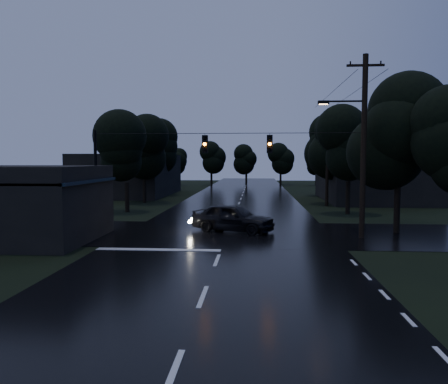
# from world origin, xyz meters

# --- Properties ---
(ground) EXTENTS (160.00, 160.00, 0.00)m
(ground) POSITION_xyz_m (0.00, 0.00, 0.00)
(ground) COLOR black
(ground) RESTS_ON ground
(main_road) EXTENTS (12.00, 120.00, 0.02)m
(main_road) POSITION_xyz_m (0.00, 30.00, 0.00)
(main_road) COLOR black
(main_road) RESTS_ON ground
(cross_street) EXTENTS (60.00, 9.00, 0.02)m
(cross_street) POSITION_xyz_m (0.00, 12.00, 0.00)
(cross_street) COLOR black
(cross_street) RESTS_ON ground
(building_far_right) EXTENTS (10.00, 14.00, 4.40)m
(building_far_right) POSITION_xyz_m (14.00, 34.00, 2.20)
(building_far_right) COLOR black
(building_far_right) RESTS_ON ground
(building_far_left) EXTENTS (10.00, 16.00, 5.00)m
(building_far_left) POSITION_xyz_m (-14.00, 40.00, 2.50)
(building_far_left) COLOR black
(building_far_left) RESTS_ON ground
(utility_pole_main) EXTENTS (3.50, 0.30, 10.00)m
(utility_pole_main) POSITION_xyz_m (7.41, 11.00, 5.26)
(utility_pole_main) COLOR black
(utility_pole_main) RESTS_ON ground
(utility_pole_far) EXTENTS (2.00, 0.30, 7.50)m
(utility_pole_far) POSITION_xyz_m (8.30, 28.00, 3.88)
(utility_pole_far) COLOR black
(utility_pole_far) RESTS_ON ground
(anchor_pole_left) EXTENTS (0.18, 0.18, 6.00)m
(anchor_pole_left) POSITION_xyz_m (-7.50, 11.00, 3.00)
(anchor_pole_left) COLOR black
(anchor_pole_left) RESTS_ON ground
(span_signals) EXTENTS (15.00, 0.37, 1.12)m
(span_signals) POSITION_xyz_m (0.56, 10.99, 5.24)
(span_signals) COLOR black
(span_signals) RESTS_ON ground
(tree_corner_near) EXTENTS (4.48, 4.48, 9.44)m
(tree_corner_near) POSITION_xyz_m (10.00, 13.00, 5.99)
(tree_corner_near) COLOR black
(tree_corner_near) RESTS_ON ground
(tree_left_a) EXTENTS (3.92, 3.92, 8.26)m
(tree_left_a) POSITION_xyz_m (-9.00, 22.00, 5.24)
(tree_left_a) COLOR black
(tree_left_a) RESTS_ON ground
(tree_left_b) EXTENTS (4.20, 4.20, 8.85)m
(tree_left_b) POSITION_xyz_m (-9.60, 30.00, 5.62)
(tree_left_b) COLOR black
(tree_left_b) RESTS_ON ground
(tree_left_c) EXTENTS (4.48, 4.48, 9.44)m
(tree_left_c) POSITION_xyz_m (-10.20, 40.00, 5.99)
(tree_left_c) COLOR black
(tree_left_c) RESTS_ON ground
(tree_right_a) EXTENTS (4.20, 4.20, 8.85)m
(tree_right_a) POSITION_xyz_m (9.00, 22.00, 5.62)
(tree_right_a) COLOR black
(tree_right_a) RESTS_ON ground
(tree_right_b) EXTENTS (4.48, 4.48, 9.44)m
(tree_right_b) POSITION_xyz_m (9.60, 30.00, 5.99)
(tree_right_b) COLOR black
(tree_right_b) RESTS_ON ground
(tree_right_c) EXTENTS (4.76, 4.76, 10.03)m
(tree_right_c) POSITION_xyz_m (10.20, 40.00, 6.37)
(tree_right_c) COLOR black
(tree_right_c) RESTS_ON ground
(car) EXTENTS (5.40, 3.74, 1.71)m
(car) POSITION_xyz_m (0.28, 12.67, 0.85)
(car) COLOR black
(car) RESTS_ON ground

